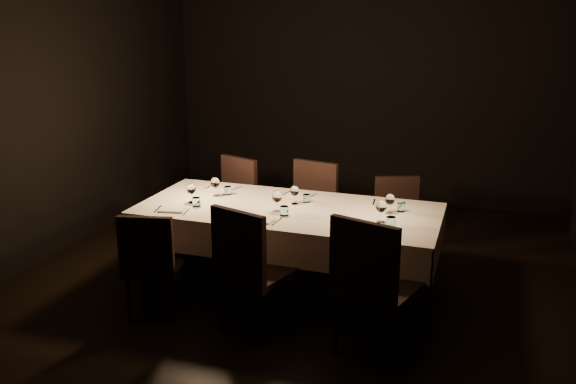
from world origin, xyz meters
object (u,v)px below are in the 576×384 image
(chair_near_center, at_px, (250,265))
(chair_far_left, at_px, (232,200))
(chair_near_left, at_px, (151,260))
(chair_far_center, at_px, (310,208))
(dining_table, at_px, (288,216))
(chair_far_right, at_px, (398,218))
(chair_near_right, at_px, (372,282))

(chair_near_center, distance_m, chair_far_left, 1.72)
(chair_near_left, bearing_deg, chair_far_center, -130.50)
(dining_table, relative_size, chair_near_left, 2.85)
(chair_far_right, bearing_deg, chair_near_left, -156.52)
(chair_far_left, bearing_deg, chair_far_center, 20.45)
(chair_near_left, distance_m, chair_far_center, 1.76)
(chair_far_left, height_order, chair_far_right, chair_far_left)
(chair_near_left, bearing_deg, dining_table, -149.19)
(dining_table, xyz_separation_m, chair_far_center, (-0.03, 0.75, -0.16))
(dining_table, relative_size, chair_near_right, 2.41)
(chair_near_right, distance_m, chair_far_right, 1.66)
(chair_near_right, bearing_deg, chair_near_center, 13.94)
(chair_near_center, xyz_separation_m, chair_near_right, (0.92, -0.05, 0.02))
(chair_far_center, xyz_separation_m, chair_far_right, (0.84, 0.09, -0.05))
(dining_table, height_order, chair_near_center, chair_near_center)
(chair_far_center, bearing_deg, chair_far_right, 17.67)
(chair_far_left, bearing_deg, chair_near_left, -69.28)
(chair_near_center, bearing_deg, chair_far_right, -99.58)
(dining_table, xyz_separation_m, chair_near_center, (-0.04, -0.77, -0.14))
(chair_far_center, bearing_deg, chair_near_left, -106.35)
(chair_near_center, distance_m, chair_near_right, 0.92)
(chair_near_left, xyz_separation_m, chair_near_center, (0.81, 0.04, 0.06))
(chair_near_right, bearing_deg, chair_far_center, -42.74)
(dining_table, distance_m, chair_far_right, 1.18)
(chair_near_center, height_order, chair_far_right, chair_near_center)
(chair_near_right, height_order, chair_far_left, chair_near_right)
(chair_near_left, relative_size, chair_far_right, 1.02)
(dining_table, relative_size, chair_far_center, 2.61)
(chair_far_center, bearing_deg, chair_near_center, -78.95)
(chair_near_center, relative_size, chair_far_left, 1.06)
(chair_near_left, distance_m, chair_near_right, 1.73)
(chair_near_left, distance_m, chair_far_right, 2.34)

